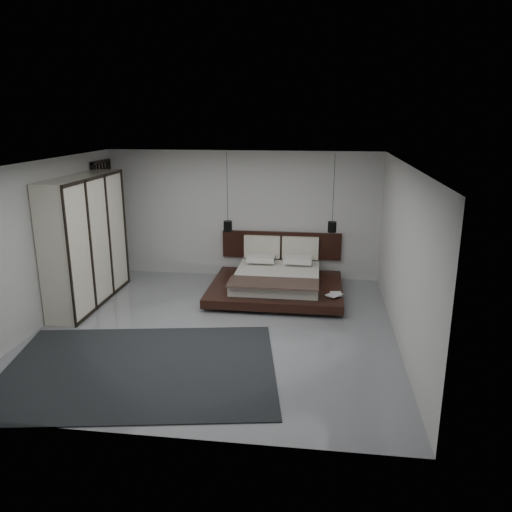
# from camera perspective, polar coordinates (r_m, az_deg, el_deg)

# --- Properties ---
(floor) EXTENTS (6.00, 6.00, 0.00)m
(floor) POSITION_cam_1_polar(r_m,az_deg,el_deg) (8.64, -4.57, -8.30)
(floor) COLOR gray
(floor) RESTS_ON ground
(ceiling) EXTENTS (6.00, 6.00, 0.00)m
(ceiling) POSITION_cam_1_polar(r_m,az_deg,el_deg) (7.92, -5.02, 10.52)
(ceiling) COLOR white
(ceiling) RESTS_ON wall_back
(wall_back) EXTENTS (6.00, 0.00, 6.00)m
(wall_back) POSITION_cam_1_polar(r_m,az_deg,el_deg) (11.05, -1.52, 4.72)
(wall_back) COLOR beige
(wall_back) RESTS_ON floor
(wall_front) EXTENTS (6.00, 0.00, 6.00)m
(wall_front) POSITION_cam_1_polar(r_m,az_deg,el_deg) (5.43, -11.46, -7.49)
(wall_front) COLOR beige
(wall_front) RESTS_ON floor
(wall_left) EXTENTS (0.00, 6.00, 6.00)m
(wall_left) POSITION_cam_1_polar(r_m,az_deg,el_deg) (9.27, -23.23, 1.27)
(wall_left) COLOR beige
(wall_left) RESTS_ON floor
(wall_right) EXTENTS (0.00, 6.00, 6.00)m
(wall_right) POSITION_cam_1_polar(r_m,az_deg,el_deg) (8.10, 16.45, -0.04)
(wall_right) COLOR beige
(wall_right) RESTS_ON floor
(lattice_screen) EXTENTS (0.05, 0.90, 2.60)m
(lattice_screen) POSITION_cam_1_polar(r_m,az_deg,el_deg) (11.39, -16.83, 3.87)
(lattice_screen) COLOR black
(lattice_screen) RESTS_ON floor
(bed) EXTENTS (2.62, 2.33, 1.05)m
(bed) POSITION_cam_1_polar(r_m,az_deg,el_deg) (10.19, 2.41, -2.78)
(bed) COLOR black
(bed) RESTS_ON floor
(book_lower) EXTENTS (0.23, 0.29, 0.03)m
(book_lower) POSITION_cam_1_polar(r_m,az_deg,el_deg) (9.57, 8.52, -4.34)
(book_lower) COLOR #99724C
(book_lower) RESTS_ON bed
(book_upper) EXTENTS (0.36, 0.37, 0.02)m
(book_upper) POSITION_cam_1_polar(r_m,az_deg,el_deg) (9.53, 8.42, -4.25)
(book_upper) COLOR #99724C
(book_upper) RESTS_ON book_lower
(pendant_left) EXTENTS (0.18, 0.18, 1.62)m
(pendant_left) POSITION_cam_1_polar(r_m,az_deg,el_deg) (10.44, -3.24, 3.47)
(pendant_left) COLOR black
(pendant_left) RESTS_ON ceiling
(pendant_right) EXTENTS (0.18, 0.18, 1.57)m
(pendant_right) POSITION_cam_1_polar(r_m,az_deg,el_deg) (10.26, 8.69, 3.35)
(pendant_right) COLOR black
(pendant_right) RESTS_ON ceiling
(wardrobe) EXTENTS (0.59, 2.50, 2.45)m
(wardrobe) POSITION_cam_1_polar(r_m,az_deg,el_deg) (10.00, -18.86, 1.65)
(wardrobe) COLOR silver
(wardrobe) RESTS_ON floor
(rug) EXTENTS (4.28, 3.37, 0.02)m
(rug) POSITION_cam_1_polar(r_m,az_deg,el_deg) (7.54, -13.13, -12.40)
(rug) COLOR black
(rug) RESTS_ON floor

